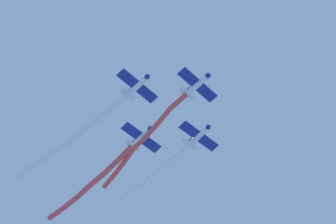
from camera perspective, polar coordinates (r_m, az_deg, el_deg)
The scene contains 8 objects.
airplane_lead at distance 93.05m, azimuth 2.55°, elevation 2.38°, with size 6.77×5.08×1.68m.
smoke_trail_lead at distance 97.77m, azimuth -2.28°, elevation -2.60°, with size 5.53×20.36×1.61m.
airplane_left_wing at distance 97.27m, azimuth 2.66°, elevation -2.07°, with size 6.81×5.15×1.68m.
smoke_trail_left_wing at distance 102.93m, azimuth -1.35°, elevation -5.33°, with size 3.56×16.87×3.48m.
airplane_right_wing at distance 93.51m, azimuth -2.67°, elevation 2.27°, with size 6.78×5.09×1.68m.
smoke_trail_right_wing at distance 100.23m, azimuth -8.47°, elevation -2.33°, with size 2.21×24.51×3.10m.
airplane_slot at distance 97.62m, azimuth -2.34°, elevation -2.19°, with size 6.81×5.14×1.68m.
smoke_trail_slot at distance 103.03m, azimuth -6.79°, elevation -6.30°, with size 3.09×19.65×1.80m.
Camera 1 is at (-37.08, -32.98, 6.74)m, focal length 70.55 mm.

